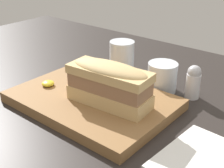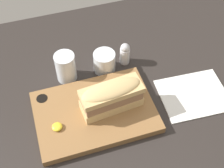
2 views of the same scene
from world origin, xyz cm
name	(u,v)px [view 1 (image 1 of 2)]	position (x,y,z in cm)	size (l,w,h in cm)	color
dining_table	(124,112)	(0.00, 0.00, 1.00)	(168.43, 95.15, 2.00)	#282321
serving_board	(92,100)	(-6.44, -3.53, 3.20)	(35.23, 24.46, 2.44)	olive
sandwich	(109,82)	(-1.17, -3.79, 9.38)	(18.49, 8.40, 9.28)	tan
mustard_dollop	(48,83)	(-18.09, -6.43, 4.98)	(2.98, 2.98, 1.19)	yellow
water_glass	(122,62)	(-11.12, 13.25, 6.32)	(6.54, 6.54, 9.96)	silver
wine_glass	(162,78)	(1.66, 12.94, 5.30)	(7.23, 7.23, 7.19)	silver
salt_shaker	(193,82)	(9.23, 14.20, 6.16)	(3.35, 3.35, 8.17)	white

